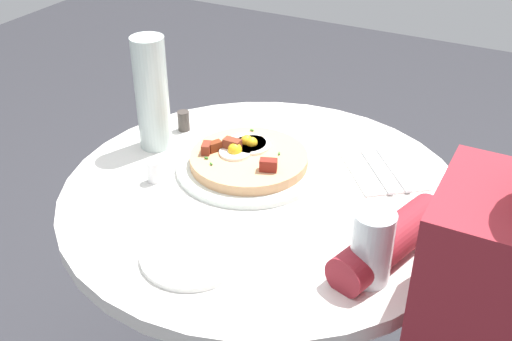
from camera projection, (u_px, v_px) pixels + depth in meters
dining_table at (263, 254)px, 1.34m from camera, size 0.81×0.81×0.70m
pizza_plate at (249, 166)px, 1.32m from camera, size 0.31×0.31×0.01m
breakfast_pizza at (248, 157)px, 1.31m from camera, size 0.25×0.25×0.05m
bread_plate at (193, 255)px, 1.07m from camera, size 0.18×0.18×0.01m
napkin at (384, 171)px, 1.31m from camera, size 0.22×0.22×0.00m
fork at (392, 168)px, 1.31m from camera, size 0.12×0.15×0.00m
knife at (376, 170)px, 1.31m from camera, size 0.12×0.15×0.00m
water_glass at (372, 247)px, 1.00m from camera, size 0.07×0.07×0.13m
water_bottle at (152, 94)px, 1.34m from camera, size 0.07×0.07×0.25m
salt_shaker at (154, 172)px, 1.27m from camera, size 0.03×0.03×0.05m
pepper_shaker at (184, 121)px, 1.46m from camera, size 0.03×0.03×0.05m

